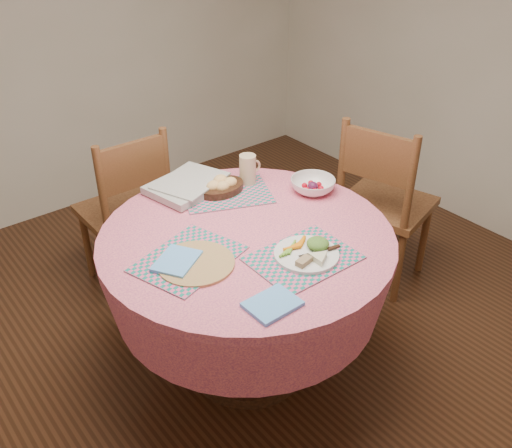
# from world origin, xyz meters

# --- Properties ---
(ground) EXTENTS (4.00, 4.00, 0.00)m
(ground) POSITION_xyz_m (0.00, 0.00, 0.00)
(ground) COLOR #331C0F
(ground) RESTS_ON ground
(dining_table) EXTENTS (1.24, 1.24, 0.75)m
(dining_table) POSITION_xyz_m (0.00, 0.00, 0.56)
(dining_table) COLOR pink
(dining_table) RESTS_ON ground
(chair_right) EXTENTS (0.54, 0.56, 0.99)m
(chair_right) POSITION_xyz_m (1.00, 0.09, 0.52)
(chair_right) COLOR brown
(chair_right) RESTS_ON ground
(chair_back) EXTENTS (0.44, 0.42, 0.95)m
(chair_back) POSITION_xyz_m (-0.10, 0.92, 0.49)
(chair_back) COLOR brown
(chair_back) RESTS_ON ground
(placemat_front) EXTENTS (0.40, 0.31, 0.01)m
(placemat_front) POSITION_xyz_m (0.06, -0.28, 0.75)
(placemat_front) COLOR #15796E
(placemat_front) RESTS_ON dining_table
(placemat_left) EXTENTS (0.47, 0.40, 0.01)m
(placemat_left) POSITION_xyz_m (-0.29, -0.00, 0.75)
(placemat_left) COLOR #15796E
(placemat_left) RESTS_ON dining_table
(placemat_back) EXTENTS (0.49, 0.43, 0.01)m
(placemat_back) POSITION_xyz_m (0.14, 0.33, 0.75)
(placemat_back) COLOR #15796E
(placemat_back) RESTS_ON dining_table
(wicker_trivet) EXTENTS (0.30, 0.30, 0.01)m
(wicker_trivet) POSITION_xyz_m (-0.28, -0.05, 0.76)
(wicker_trivet) COLOR #AB714A
(wicker_trivet) RESTS_ON dining_table
(napkin_near) EXTENTS (0.18, 0.14, 0.01)m
(napkin_near) POSITION_xyz_m (-0.21, -0.42, 0.76)
(napkin_near) COLOR #61A8FA
(napkin_near) RESTS_ON dining_table
(napkin_far) EXTENTS (0.23, 0.21, 0.01)m
(napkin_far) POSITION_xyz_m (-0.34, 0.00, 0.76)
(napkin_far) COLOR #61A8FA
(napkin_far) RESTS_ON placemat_left
(dinner_plate) EXTENTS (0.26, 0.26, 0.05)m
(dinner_plate) POSITION_xyz_m (0.09, -0.28, 0.77)
(dinner_plate) COLOR white
(dinner_plate) RESTS_ON placemat_front
(bread_bowl) EXTENTS (0.23, 0.23, 0.08)m
(bread_bowl) POSITION_xyz_m (0.13, 0.36, 0.78)
(bread_bowl) COLOR black
(bread_bowl) RESTS_ON placemat_back
(latte_mug) EXTENTS (0.12, 0.08, 0.14)m
(latte_mug) POSITION_xyz_m (0.28, 0.35, 0.83)
(latte_mug) COLOR #CCB48C
(latte_mug) RESTS_ON placemat_back
(fruit_bowl) EXTENTS (0.23, 0.23, 0.07)m
(fruit_bowl) POSITION_xyz_m (0.47, 0.10, 0.78)
(fruit_bowl) COLOR white
(fruit_bowl) RESTS_ON dining_table
(newspaper_stack) EXTENTS (0.41, 0.35, 0.04)m
(newspaper_stack) POSITION_xyz_m (0.02, 0.48, 0.78)
(newspaper_stack) COLOR silver
(newspaper_stack) RESTS_ON dining_table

